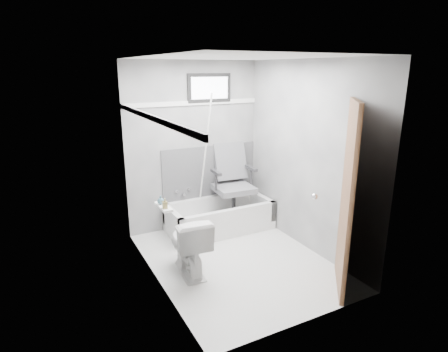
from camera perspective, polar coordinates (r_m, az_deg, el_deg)
floor at (r=4.74m, az=2.00°, el=-12.77°), size 2.60×2.60×0.00m
ceiling at (r=4.15m, az=2.33°, el=17.66°), size 2.60×2.60×0.00m
wall_back at (r=5.43m, az=-4.64°, el=4.50°), size 2.00×0.02×2.40m
wall_front at (r=3.27m, az=13.45°, el=-3.75°), size 2.00×0.02×2.40m
wall_left at (r=3.91m, az=-10.71°, el=-0.32°), size 0.02×2.60×2.40m
wall_right at (r=4.85m, az=12.51°, el=2.76°), size 0.02×2.60×2.40m
bathtub at (r=5.48m, az=-0.66°, el=-6.14°), size 1.50×0.70×0.42m
office_chair at (r=5.46m, az=1.50°, el=-1.08°), size 0.68×0.68×1.10m
toilet at (r=4.36m, az=-5.40°, el=-10.32°), size 0.47×0.75×0.70m
door at (r=4.03m, az=23.76°, el=-3.93°), size 0.78×0.78×2.00m
window at (r=5.41m, az=-2.27°, el=13.27°), size 0.66×0.04×0.40m
backerboard at (r=5.61m, az=-2.15°, el=0.73°), size 1.50×0.02×0.78m
trim_back at (r=5.33m, az=-4.73°, el=11.03°), size 2.00×0.02×0.06m
trim_left at (r=3.79m, az=-11.01°, el=8.74°), size 0.02×2.60×0.06m
pole at (r=5.27m, az=-3.00°, el=2.51°), size 0.02×0.55×1.88m
shelf at (r=3.95m, az=-9.20°, el=-4.63°), size 0.10×0.32×0.02m
soap_bottle_a at (r=3.86m, az=-9.00°, el=-4.13°), size 0.06×0.06×0.11m
soap_bottle_b at (r=3.99m, az=-9.65°, el=-3.58°), size 0.10×0.10×0.09m
faucet at (r=5.50m, az=-6.28°, el=-2.41°), size 0.26×0.10×0.16m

